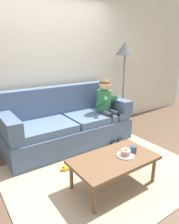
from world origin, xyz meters
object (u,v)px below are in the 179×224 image
Objects in this scene: person_child at (107,104)px; toy_controller at (68,168)px; mug at (133,149)px; couch at (67,125)px; coffee_table at (114,161)px; donut at (126,153)px; floor_lamp at (125,55)px.

toy_controller is at bearing -154.18° from person_child.
couch is at bearing 96.92° from mug.
coffee_table is 0.76m from toy_controller.
mug is (0.17, -1.40, 0.08)m from couch.
couch is 9.59× the size of toy_controller.
coffee_table is (-0.11, -1.37, -0.01)m from couch.
coffee_table is 8.59× the size of donut.
floor_lamp reaches higher than mug.
person_child is 4.87× the size of toy_controller.
person_child reaches higher than toy_controller.
coffee_table is 0.59× the size of floor_lamp.
person_child is 1.38m from toy_controller.
toy_controller is at bearing 130.76° from mug.
mug is 0.96m from toy_controller.
person_child is at bearing 65.92° from mug.
coffee_table is at bearing 165.10° from donut.
person_child is at bearing 54.84° from coffee_table.
person_child is at bearing -154.64° from floor_lamp.
person_child is 1.33m from mug.
couch is at bearing -174.71° from floor_lamp.
toy_controller is at bearing -154.36° from floor_lamp.
floor_lamp is at bearing 5.29° from couch.
person_child is 1.15m from floor_lamp.
floor_lamp is at bearing 47.82° from donut.
donut is at bearing -132.18° from floor_lamp.
floor_lamp reaches higher than couch.
donut is 0.53× the size of toy_controller.
coffee_table is at bearing -135.77° from floor_lamp.
couch is 18.05× the size of donut.
mug is (0.13, 0.00, 0.01)m from donut.
floor_lamp is at bearing 44.23° from coffee_table.
donut is 1.33× the size of mug.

